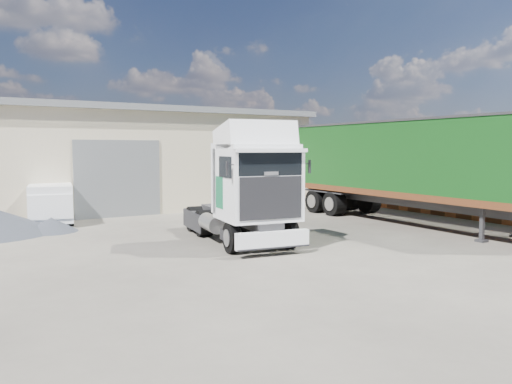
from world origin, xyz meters
TOP-DOWN VIEW (x-y plane):
  - ground at (0.00, 0.00)m, footprint 120.00×120.00m
  - warehouse at (-6.00, 16.00)m, footprint 30.60×12.60m
  - brick_boundary_wall at (11.50, 6.00)m, footprint 0.35×26.00m
  - tractor_unit at (-0.11, 1.05)m, footprint 3.11×6.35m
  - box_trailer at (8.06, 1.62)m, footprint 2.95×13.17m
  - panel_van at (-5.01, 9.63)m, footprint 2.30×4.36m

SIDE VIEW (x-z plane):
  - ground at x=0.00m, z-range 0.00..0.00m
  - panel_van at x=-5.01m, z-range 0.03..1.72m
  - brick_boundary_wall at x=11.50m, z-range 0.00..2.50m
  - tractor_unit at x=-0.11m, z-range -0.32..3.75m
  - warehouse at x=-6.00m, z-range -0.05..5.37m
  - box_trailer at x=8.06m, z-range 0.48..4.85m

